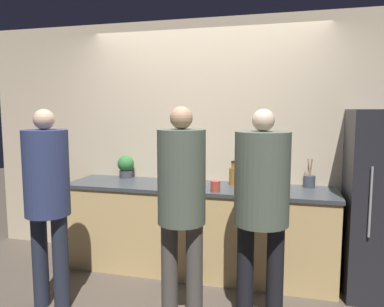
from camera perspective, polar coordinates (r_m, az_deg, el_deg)
The scene contains 12 objects.
ground_plane at distance 3.74m, azimuth -0.63°, elevation -19.54°, with size 14.00×14.00×0.00m, color #4C4238.
wall_back at distance 4.05m, azimuth 2.01°, elevation 1.69°, with size 5.20×0.06×2.60m.
counter at distance 3.91m, azimuth 0.87°, elevation -11.28°, with size 2.71×0.68×0.89m.
person_left at distance 3.28m, azimuth -21.21°, elevation -5.34°, with size 0.36×0.36×1.66m.
person_center at distance 2.81m, azimuth -1.60°, elevation -6.59°, with size 0.36×0.36×1.68m.
person_right at distance 2.86m, azimuth 10.57°, elevation -6.14°, with size 0.41×0.41×1.66m.
fruit_bowl at distance 3.75m, azimuth -1.15°, elevation -4.13°, with size 0.34×0.34×0.15m.
utensil_crock at distance 3.86m, azimuth 17.43°, elevation -3.98°, with size 0.11×0.11×0.28m.
bottle_red at distance 4.00m, azimuth -1.95°, elevation -3.37°, with size 0.05×0.05×0.15m.
bottle_amber at distance 3.83m, azimuth 6.26°, elevation -3.33°, with size 0.08×0.08×0.25m.
cup_red at distance 3.51m, azimuth 3.58°, elevation -4.99°, with size 0.09×0.09×0.10m.
potted_plant at distance 4.25m, azimuth -10.05°, elevation -1.89°, with size 0.18×0.18×0.25m.
Camera 1 is at (0.90, -3.23, 1.66)m, focal length 35.00 mm.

